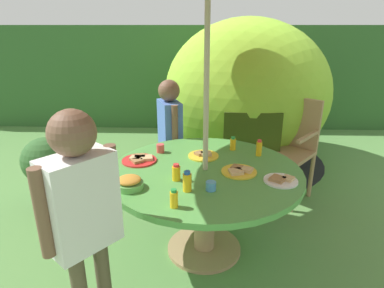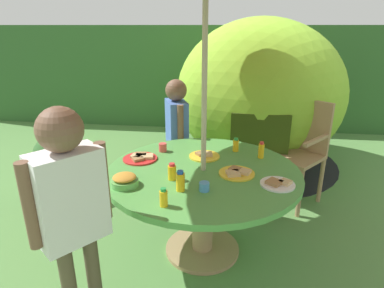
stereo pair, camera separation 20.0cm
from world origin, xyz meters
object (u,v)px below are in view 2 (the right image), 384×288
object	(u,v)px
juice_bottle_center_back	(236,145)
plate_near_right	(141,158)
child_in_blue_shirt	(177,124)
plate_near_left	(204,156)
potted_plant	(58,162)
cup_near	(163,147)
juice_bottle_far_left	(261,150)
juice_bottle_far_right	(180,181)
garden_table	(203,187)
wooden_chair	(296,144)
plate_front_edge	(278,184)
juice_bottle_center_front	(164,198)
plate_mid_right	(237,173)
child_in_white_shirt	(70,198)
dome_tent	(259,94)
cup_far	(204,187)
juice_bottle_mid_left	(172,172)
snack_bowl	(125,180)

from	to	relation	value
juice_bottle_center_back	plate_near_right	bearing A→B (deg)	-159.83
child_in_blue_shirt	plate_near_left	size ratio (longest dim) A/B	4.98
potted_plant	cup_near	distance (m)	1.28
juice_bottle_far_left	juice_bottle_far_right	size ratio (longest dim) A/B	0.98
garden_table	potted_plant	size ratio (longest dim) A/B	2.11
wooden_chair	plate_front_edge	xyz separation A→B (m)	(-0.31, -1.13, 0.12)
juice_bottle_center_front	cup_near	world-z (taller)	juice_bottle_center_front
garden_table	juice_bottle_far_right	world-z (taller)	juice_bottle_far_right
juice_bottle_center_back	cup_near	world-z (taller)	juice_bottle_center_back
plate_mid_right	juice_bottle_center_front	bearing A→B (deg)	-131.19
potted_plant	plate_near_right	xyz separation A→B (m)	(1.03, -0.59, 0.34)
cup_near	juice_bottle_far_left	bearing A→B (deg)	-3.09
plate_near_left	child_in_white_shirt	bearing A→B (deg)	-121.45
garden_table	plate_near_left	size ratio (longest dim) A/B	5.77
juice_bottle_far_left	garden_table	bearing A→B (deg)	-146.74
wooden_chair	juice_bottle_far_left	world-z (taller)	wooden_chair
plate_near_left	plate_front_edge	xyz separation A→B (m)	(0.50, -0.42, 0.00)
plate_near_left	plate_front_edge	distance (m)	0.65
child_in_blue_shirt	plate_front_edge	xyz separation A→B (m)	(0.83, -1.03, -0.06)
dome_tent	juice_bottle_far_left	xyz separation A→B (m)	(-0.08, -1.57, -0.12)
juice_bottle_far_left	cup_near	size ratio (longest dim) A/B	1.93
juice_bottle_far_right	cup_far	xyz separation A→B (m)	(0.14, 0.01, -0.03)
juice_bottle_far_right	juice_bottle_mid_left	distance (m)	0.17
child_in_blue_shirt	cup_far	distance (m)	1.22
plate_front_edge	child_in_blue_shirt	bearing A→B (deg)	128.62
wooden_chair	child_in_blue_shirt	bearing A→B (deg)	-134.88
plate_near_left	cup_far	size ratio (longest dim) A/B	3.71
wooden_chair	child_in_white_shirt	world-z (taller)	child_in_white_shirt
snack_bowl	plate_front_edge	world-z (taller)	snack_bowl
dome_tent	cup_near	bearing A→B (deg)	-116.64
garden_table	cup_far	size ratio (longest dim) A/B	21.42
snack_bowl	cup_near	size ratio (longest dim) A/B	2.58
juice_bottle_mid_left	juice_bottle_far_right	bearing A→B (deg)	-61.70
wooden_chair	plate_front_edge	world-z (taller)	wooden_chair
juice_bottle_center_front	cup_far	distance (m)	0.30
plate_front_edge	juice_bottle_mid_left	world-z (taller)	juice_bottle_mid_left
child_in_blue_shirt	child_in_white_shirt	xyz separation A→B (m)	(-0.27, -1.59, 0.07)
juice_bottle_far_left	cup_near	xyz separation A→B (m)	(-0.77, 0.04, -0.03)
juice_bottle_mid_left	juice_bottle_far_left	bearing A→B (deg)	36.56
potted_plant	child_in_white_shirt	size ratio (longest dim) A/B	0.50
garden_table	child_in_blue_shirt	bearing A→B (deg)	111.33
snack_bowl	juice_bottle_mid_left	distance (m)	0.31
child_in_white_shirt	potted_plant	bearing A→B (deg)	71.92
child_in_blue_shirt	juice_bottle_center_back	xyz separation A→B (m)	(0.56, -0.46, -0.02)
plate_front_edge	juice_bottle_mid_left	xyz separation A→B (m)	(-0.68, -0.00, 0.04)
juice_bottle_far_left	juice_bottle_center_front	xyz separation A→B (m)	(-0.59, -0.79, -0.01)
juice_bottle_far_right	cup_far	world-z (taller)	juice_bottle_far_right
dome_tent	juice_bottle_mid_left	distance (m)	2.14
plate_near_left	juice_bottle_far_right	bearing A→B (deg)	-99.91
potted_plant	child_in_white_shirt	xyz separation A→B (m)	(0.91, -1.45, 0.47)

